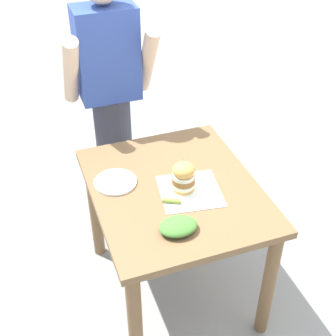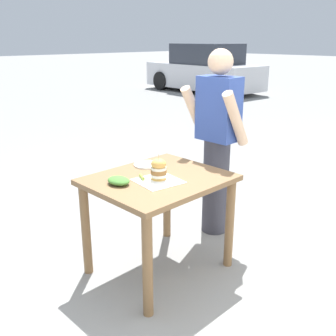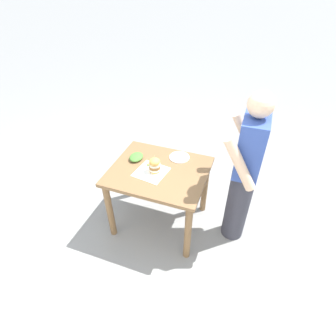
% 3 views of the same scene
% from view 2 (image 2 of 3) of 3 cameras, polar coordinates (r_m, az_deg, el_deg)
% --- Properties ---
extents(ground_plane, '(80.00, 80.00, 0.00)m').
position_cam_2_polar(ground_plane, '(3.28, -1.28, -14.30)').
color(ground_plane, gray).
extents(patio_table, '(0.83, 0.99, 0.78)m').
position_cam_2_polar(patio_table, '(2.99, -1.37, -3.87)').
color(patio_table, brown).
rests_on(patio_table, ground).
extents(serving_paper, '(0.34, 0.34, 0.00)m').
position_cam_2_polar(serving_paper, '(2.86, -1.44, -1.89)').
color(serving_paper, white).
rests_on(serving_paper, patio_table).
extents(sandwich, '(0.12, 0.12, 0.19)m').
position_cam_2_polar(sandwich, '(2.87, -1.37, -0.16)').
color(sandwich, gold).
rests_on(sandwich, serving_paper).
extents(pickle_spear, '(0.09, 0.06, 0.02)m').
position_cam_2_polar(pickle_spear, '(2.90, -3.81, -1.31)').
color(pickle_spear, '#8EA83D').
rests_on(pickle_spear, serving_paper).
extents(side_plate_with_forks, '(0.22, 0.22, 0.02)m').
position_cam_2_polar(side_plate_with_forks, '(3.21, -3.03, 0.50)').
color(side_plate_with_forks, white).
rests_on(side_plate_with_forks, patio_table).
extents(side_salad, '(0.18, 0.14, 0.05)m').
position_cam_2_polar(side_salad, '(2.82, -7.18, -1.82)').
color(side_salad, '#477F33').
rests_on(side_salad, patio_table).
extents(diner_across_table, '(0.55, 0.35, 1.69)m').
position_cam_2_polar(diner_across_table, '(3.57, 7.13, 3.85)').
color(diner_across_table, '#33333D').
rests_on(diner_across_table, ground).
extents(parked_car_mid_block, '(4.32, 2.09, 1.60)m').
position_cam_2_polar(parked_car_mid_block, '(13.90, 5.25, 13.93)').
color(parked_car_mid_block, silver).
rests_on(parked_car_mid_block, ground).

